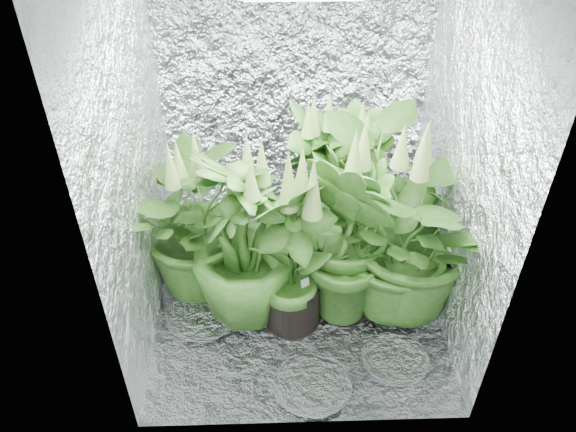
# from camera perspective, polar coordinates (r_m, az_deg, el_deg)

# --- Properties ---
(ground) EXTENTS (1.60, 1.60, 0.00)m
(ground) POSITION_cam_1_polar(r_m,az_deg,el_deg) (3.37, 0.99, -8.56)
(ground) COLOR silver
(ground) RESTS_ON ground
(walls) EXTENTS (1.62, 1.62, 2.00)m
(walls) POSITION_cam_1_polar(r_m,az_deg,el_deg) (2.74, 1.21, 5.98)
(walls) COLOR silver
(walls) RESTS_ON ground
(plant_a) EXTENTS (1.02, 1.02, 1.04)m
(plant_a) POSITION_cam_1_polar(r_m,az_deg,el_deg) (3.19, -8.99, -0.24)
(plant_a) COLOR black
(plant_a) RESTS_ON ground
(plant_b) EXTENTS (0.70, 0.70, 1.08)m
(plant_b) POSITION_cam_1_polar(r_m,az_deg,el_deg) (3.42, 2.65, 3.30)
(plant_b) COLOR black
(plant_b) RESTS_ON ground
(plant_c) EXTENTS (0.72, 0.72, 1.08)m
(plant_c) POSITION_cam_1_polar(r_m,az_deg,el_deg) (3.35, 6.41, 2.09)
(plant_c) COLOR black
(plant_c) RESTS_ON ground
(plant_d) EXTENTS (0.79, 0.79, 1.11)m
(plant_d) POSITION_cam_1_polar(r_m,az_deg,el_deg) (2.98, -4.65, -2.67)
(plant_d) COLOR black
(plant_d) RESTS_ON ground
(plant_e) EXTENTS (1.10, 1.10, 1.20)m
(plant_e) POSITION_cam_1_polar(r_m,az_deg,el_deg) (3.01, 12.08, -1.64)
(plant_e) COLOR black
(plant_e) RESTS_ON ground
(plant_f) EXTENTS (0.73, 0.73, 1.11)m
(plant_f) POSITION_cam_1_polar(r_m,az_deg,el_deg) (2.92, 0.47, -3.81)
(plant_f) COLOR black
(plant_f) RESTS_ON ground
(plant_g) EXTENTS (0.75, 0.75, 1.18)m
(plant_g) POSITION_cam_1_polar(r_m,az_deg,el_deg) (2.98, 6.28, -2.04)
(plant_g) COLOR black
(plant_g) RESTS_ON ground
(circulation_fan) EXTENTS (0.16, 0.28, 0.33)m
(circulation_fan) POSITION_cam_1_polar(r_m,az_deg,el_deg) (3.82, 9.85, 0.08)
(circulation_fan) COLOR black
(circulation_fan) RESTS_ON ground
(plant_label) EXTENTS (0.05, 0.04, 0.08)m
(plant_label) POSITION_cam_1_polar(r_m,az_deg,el_deg) (3.04, 1.77, -7.02)
(plant_label) COLOR white
(plant_label) RESTS_ON plant_f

